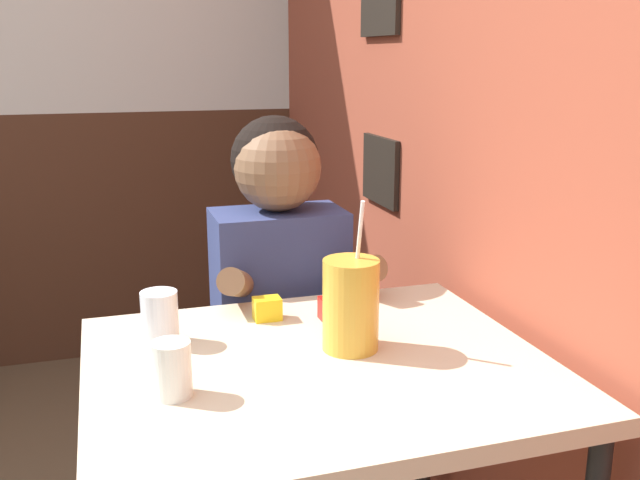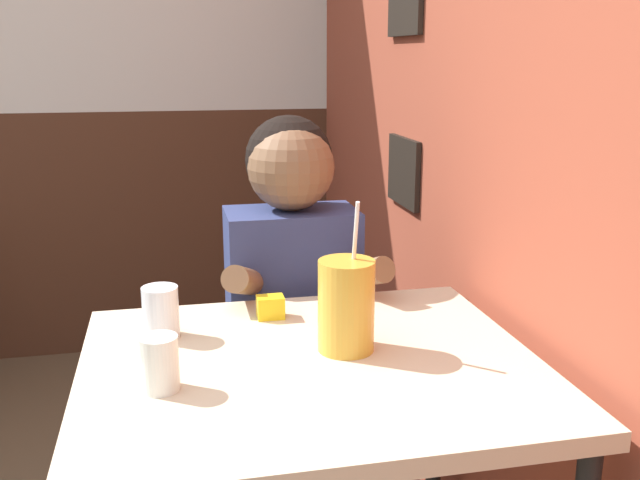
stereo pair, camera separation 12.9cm
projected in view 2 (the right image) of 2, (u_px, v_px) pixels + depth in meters
The scene contains 8 objects.
brick_wall_right at pixel (425, 50), 2.09m from camera, with size 0.08×4.38×2.70m.
main_table at pixel (311, 399), 1.39m from camera, with size 0.88×0.74×0.77m.
person_seated at pixel (292, 319), 1.92m from camera, with size 0.42×0.42×1.19m.
cocktail_pitcher at pixel (346, 306), 1.40m from camera, with size 0.11×0.11×0.30m.
glass_near_pitcher at pixel (161, 312), 1.47m from camera, with size 0.08×0.08×0.11m.
glass_center at pixel (160, 363), 1.24m from camera, with size 0.07×0.07×0.10m.
condiment_ketchup at pixel (336, 309), 1.58m from camera, with size 0.06×0.04×0.05m.
condiment_mustard at pixel (270, 307), 1.59m from camera, with size 0.06×0.04×0.05m.
Camera 2 is at (0.68, -0.86, 1.34)m, focal length 40.00 mm.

